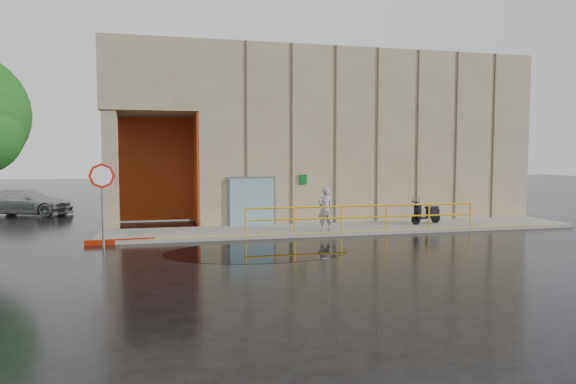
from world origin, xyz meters
The scene contains 10 objects.
ground centered at (0.00, 0.00, 0.00)m, with size 120.00×120.00×0.00m, color black.
sidewalk centered at (4.00, 4.50, 0.07)m, with size 20.00×3.00×0.15m, color gray.
building centered at (5.10, 10.98, 4.21)m, with size 20.00×10.17×8.00m.
guardrail centered at (4.25, 3.15, 0.68)m, with size 9.56×0.06×1.03m.
person centered at (2.80, 3.65, 1.01)m, with size 0.63×0.41×1.72m, color #98979C.
scooter centered at (7.74, 4.55, 0.85)m, with size 1.61×0.85×1.22m.
stop_sign centered at (-5.50, 2.51, 2.08)m, with size 0.86×0.18×2.89m.
red_curb centered at (-5.00, 3.10, 0.09)m, with size 2.40×0.18×0.18m, color #8D1903.
puddle centered at (-0.56, 0.47, 0.00)m, with size 6.02×3.71×0.01m, color black.
car_c centered at (-10.59, 13.79, 0.69)m, with size 1.95×4.79×1.39m, color silver.
Camera 1 is at (-3.41, -15.83, 3.12)m, focal length 32.00 mm.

